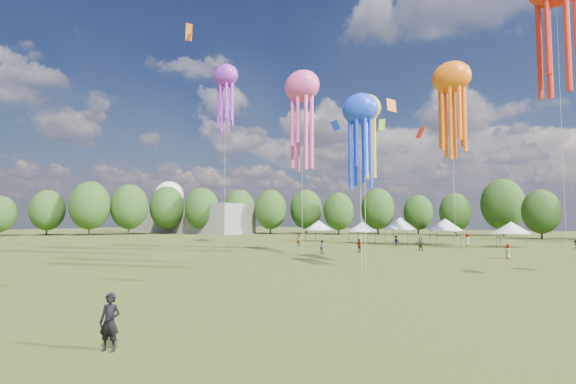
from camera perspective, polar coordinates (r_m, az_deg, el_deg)
The scene contains 10 objects.
ground at distance 21.36m, azimuth -31.90°, elevation -14.41°, with size 300.00×300.00×0.00m, color #384416.
observer_main at distance 14.84m, azimuth -23.39°, elevation -16.14°, with size 0.66×0.43×1.81m, color black.
spectator_near at distance 48.66m, azimuth 4.73°, elevation -7.60°, with size 0.79×0.61×1.62m, color gray.
spectators_far at distance 57.01m, azimuth 20.07°, elevation -6.74°, with size 34.94×19.71×1.88m.
festival_tents at distance 69.54m, azimuth 15.77°, elevation -4.45°, with size 35.57×7.84×4.33m.
show_kites at distance 52.27m, azimuth 18.42°, elevation 15.97°, with size 45.27×28.40×32.16m.
small_kites at distance 59.70m, azimuth 14.69°, elevation 21.65°, with size 66.94×62.81×45.06m.
treeline at distance 74.56m, azimuth 17.02°, elevation -1.66°, with size 201.57×95.24×13.43m.
hangar at distance 121.55m, azimuth -13.60°, elevation -3.61°, with size 40.00×12.00×8.00m, color gray.
radome at distance 137.78m, azimuth -16.09°, elevation -1.07°, with size 9.00×9.00×16.00m.
Camera 1 is at (19.21, -8.34, 4.20)m, focal length 25.77 mm.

